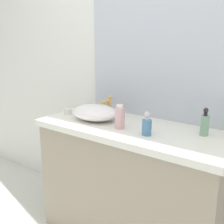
% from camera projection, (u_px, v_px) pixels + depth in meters
% --- Properties ---
extents(bathroom_wall_rear, '(6.00, 0.06, 2.60)m').
position_uv_depth(bathroom_wall_rear, '(165.00, 57.00, 1.93)').
color(bathroom_wall_rear, silver).
rests_on(bathroom_wall_rear, ground).
extents(vanity_counter, '(1.31, 0.55, 0.86)m').
position_uv_depth(vanity_counter, '(131.00, 185.00, 1.95)').
color(vanity_counter, gray).
rests_on(vanity_counter, ground).
extents(wall_mirror_panel, '(1.06, 0.01, 1.20)m').
position_uv_depth(wall_mirror_panel, '(155.00, 33.00, 1.89)').
color(wall_mirror_panel, '#B2BCC6').
rests_on(wall_mirror_panel, vanity_counter).
extents(sink_basin, '(0.35, 0.28, 0.10)m').
position_uv_depth(sink_basin, '(95.00, 112.00, 1.98)').
color(sink_basin, white).
rests_on(sink_basin, vanity_counter).
extents(faucet, '(0.03, 0.13, 0.15)m').
position_uv_depth(faucet, '(108.00, 104.00, 2.10)').
color(faucet, '#D7A853').
rests_on(faucet, vanity_counter).
extents(soap_dispenser, '(0.06, 0.06, 0.15)m').
position_uv_depth(soap_dispenser, '(147.00, 126.00, 1.66)').
color(soap_dispenser, teal).
rests_on(soap_dispenser, vanity_counter).
extents(lotion_bottle, '(0.06, 0.06, 0.16)m').
position_uv_depth(lotion_bottle, '(120.00, 117.00, 1.79)').
color(lotion_bottle, '#D5A0A4').
rests_on(lotion_bottle, vanity_counter).
extents(perfume_bottle, '(0.05, 0.05, 0.17)m').
position_uv_depth(perfume_bottle, '(205.00, 124.00, 1.65)').
color(perfume_bottle, '#79A682').
rests_on(perfume_bottle, vanity_counter).
extents(candle_jar, '(0.05, 0.05, 0.04)m').
position_uv_depth(candle_jar, '(68.00, 112.00, 2.13)').
color(candle_jar, silver).
rests_on(candle_jar, vanity_counter).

